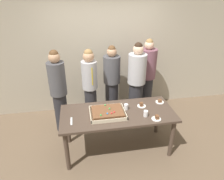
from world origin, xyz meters
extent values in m
plane|color=brown|center=(0.00, 0.00, 0.00)|extent=(12.00, 12.00, 0.00)
cube|color=#B2A893|center=(0.00, 1.60, 1.50)|extent=(8.00, 0.12, 3.00)
cube|color=#47382D|center=(0.00, 0.00, 0.75)|extent=(1.89, 0.82, 0.04)
cylinder|color=#47382D|center=(-0.86, -0.33, 0.37)|extent=(0.07, 0.07, 0.73)
cylinder|color=#47382D|center=(0.86, -0.33, 0.37)|extent=(0.07, 0.07, 0.73)
cylinder|color=#47382D|center=(-0.86, 0.33, 0.37)|extent=(0.07, 0.07, 0.73)
cylinder|color=#47382D|center=(0.86, 0.33, 0.37)|extent=(0.07, 0.07, 0.73)
cube|color=beige|center=(-0.18, -0.03, 0.78)|extent=(0.57, 0.46, 0.01)
cube|color=beige|center=(-0.18, -0.25, 0.81)|extent=(0.57, 0.01, 0.05)
cube|color=beige|center=(-0.18, 0.19, 0.81)|extent=(0.57, 0.01, 0.05)
cube|color=beige|center=(-0.46, -0.03, 0.81)|extent=(0.01, 0.46, 0.05)
cube|color=beige|center=(0.10, -0.03, 0.81)|extent=(0.01, 0.46, 0.05)
cube|color=brown|center=(-0.18, -0.03, 0.82)|extent=(0.50, 0.39, 0.07)
sphere|color=green|center=(-0.14, 0.00, 0.86)|extent=(0.03, 0.03, 0.03)
sphere|color=green|center=(-0.19, 0.12, 0.86)|extent=(0.03, 0.03, 0.03)
sphere|color=red|center=(-0.08, -0.11, 0.86)|extent=(0.03, 0.03, 0.03)
sphere|color=red|center=(-0.13, -0.14, 0.86)|extent=(0.03, 0.03, 0.03)
sphere|color=green|center=(-0.30, -0.16, 0.86)|extent=(0.03, 0.03, 0.03)
sphere|color=#2D84E0|center=(-0.19, -0.14, 0.86)|extent=(0.03, 0.03, 0.03)
cylinder|color=white|center=(0.45, 0.12, 0.78)|extent=(0.15, 0.15, 0.01)
cube|color=brown|center=(0.44, 0.12, 0.81)|extent=(0.05, 0.06, 0.07)
cylinder|color=white|center=(0.56, -0.29, 0.78)|extent=(0.15, 0.15, 0.01)
cube|color=brown|center=(0.57, -0.30, 0.81)|extent=(0.05, 0.06, 0.06)
cylinder|color=white|center=(0.81, 0.19, 0.78)|extent=(0.15, 0.15, 0.01)
cube|color=brown|center=(0.81, 0.19, 0.81)|extent=(0.06, 0.05, 0.05)
cylinder|color=white|center=(0.16, 0.07, 0.82)|extent=(0.07, 0.07, 0.10)
cylinder|color=white|center=(0.42, -0.18, 0.82)|extent=(0.07, 0.07, 0.10)
cube|color=silver|center=(-0.76, -0.12, 0.78)|extent=(0.03, 0.20, 0.01)
cylinder|color=#28282D|center=(0.87, 1.12, 0.43)|extent=(0.29, 0.29, 0.87)
cylinder|color=#7A4C5B|center=(0.87, 1.12, 1.18)|extent=(0.37, 0.37, 0.63)
sphere|color=beige|center=(0.87, 1.12, 1.58)|extent=(0.19, 0.19, 0.19)
sphere|color=olive|center=(0.87, 1.12, 1.64)|extent=(0.15, 0.15, 0.15)
cylinder|color=#28282D|center=(-0.39, 0.87, 0.42)|extent=(0.24, 0.24, 0.83)
cylinder|color=#B2B2B7|center=(-0.39, 0.87, 1.11)|extent=(0.30, 0.30, 0.56)
cube|color=gold|center=(-0.35, 0.73, 1.14)|extent=(0.04, 0.02, 0.36)
sphere|color=tan|center=(-0.39, 0.87, 1.49)|extent=(0.21, 0.21, 0.21)
sphere|color=olive|center=(-0.39, 0.87, 1.55)|extent=(0.17, 0.17, 0.17)
cylinder|color=#28282D|center=(0.10, 1.12, 0.41)|extent=(0.28, 0.28, 0.81)
cylinder|color=#4C4C51|center=(0.10, 1.12, 1.10)|extent=(0.35, 0.35, 0.57)
sphere|color=tan|center=(0.10, 1.12, 1.48)|extent=(0.20, 0.20, 0.20)
sphere|color=brown|center=(0.10, 1.12, 1.53)|extent=(0.16, 0.16, 0.16)
cylinder|color=#28282D|center=(0.54, 0.80, 0.46)|extent=(0.29, 0.29, 0.91)
cylinder|color=#B2B2B7|center=(0.54, 0.80, 1.21)|extent=(0.36, 0.36, 0.59)
sphere|color=beige|center=(0.54, 0.80, 1.59)|extent=(0.20, 0.20, 0.20)
sphere|color=black|center=(0.54, 0.80, 1.65)|extent=(0.16, 0.16, 0.16)
cylinder|color=#28282D|center=(-0.99, 0.75, 0.41)|extent=(0.25, 0.25, 0.82)
cylinder|color=#4C4C51|center=(-0.99, 0.75, 1.13)|extent=(0.32, 0.32, 0.63)
sphere|color=tan|center=(-0.99, 0.75, 1.54)|extent=(0.21, 0.21, 0.21)
sphere|color=brown|center=(-0.99, 0.75, 1.60)|extent=(0.16, 0.16, 0.16)
camera|label=1|loc=(-0.59, -2.79, 2.63)|focal=32.67mm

